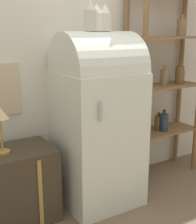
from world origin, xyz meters
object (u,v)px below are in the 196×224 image
suitcase_trunk (3,188)px  vase_left (90,16)px  desk_lamp (0,118)px  refrigerator (97,117)px  vase_center (97,18)px  vase_right (105,18)px

suitcase_trunk → vase_left: bearing=-4.5°
vase_left → desk_lamp: bearing=176.8°
refrigerator → suitcase_trunk: refrigerator is taller
suitcase_trunk → vase_center: bearing=-3.3°
refrigerator → vase_center: size_ratio=7.09×
vase_right → desk_lamp: vase_right is taller
refrigerator → vase_right: bearing=-0.7°
vase_center → desk_lamp: vase_center is taller
refrigerator → vase_right: (0.07, -0.00, 0.79)m
suitcase_trunk → desk_lamp: desk_lamp is taller
suitcase_trunk → vase_right: bearing=-3.8°
vase_left → refrigerator: bearing=1.1°
vase_center → vase_right: vase_right is taller
vase_center → desk_lamp: bearing=178.0°
suitcase_trunk → vase_right: vase_right is taller
refrigerator → vase_right: vase_right is taller
vase_right → desk_lamp: (-0.86, 0.04, -0.70)m
desk_lamp → vase_left: bearing=-3.2°
refrigerator → desk_lamp: 0.80m
refrigerator → vase_right: 0.80m
refrigerator → suitcase_trunk: (-0.81, 0.06, -0.47)m
vase_center → suitcase_trunk: bearing=176.7°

